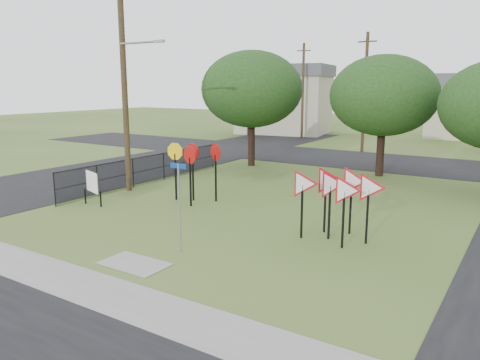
% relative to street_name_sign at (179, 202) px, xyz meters
% --- Properties ---
extents(ground, '(140.00, 140.00, 0.00)m').
position_rel_street_name_sign_xyz_m(ground, '(-0.48, 0.90, -1.62)').
color(ground, '#3E5821').
extents(sidewalk, '(30.00, 1.60, 0.02)m').
position_rel_street_name_sign_xyz_m(sidewalk, '(-0.48, -3.30, -1.61)').
color(sidewalk, gray).
rests_on(sidewalk, ground).
extents(planting_strip, '(30.00, 0.80, 0.02)m').
position_rel_street_name_sign_xyz_m(planting_strip, '(-0.48, -4.50, -1.61)').
color(planting_strip, '#3E5821').
rests_on(planting_strip, ground).
extents(street_left, '(8.00, 50.00, 0.02)m').
position_rel_street_name_sign_xyz_m(street_left, '(-12.48, 10.90, -1.61)').
color(street_left, black).
rests_on(street_left, ground).
extents(street_far, '(60.00, 8.00, 0.02)m').
position_rel_street_name_sign_xyz_m(street_far, '(-0.48, 20.90, -1.61)').
color(street_far, black).
rests_on(street_far, ground).
extents(curb_pad, '(2.00, 1.20, 0.02)m').
position_rel_street_name_sign_xyz_m(curb_pad, '(-0.48, -1.50, -1.61)').
color(curb_pad, gray).
rests_on(curb_pad, ground).
extents(street_name_sign, '(0.58, 0.06, 2.81)m').
position_rel_street_name_sign_xyz_m(street_name_sign, '(0.00, 0.00, 0.00)').
color(street_name_sign, gray).
rests_on(street_name_sign, ground).
extents(stop_sign_cluster, '(2.47, 1.54, 2.62)m').
position_rel_street_name_sign_xyz_m(stop_sign_cluster, '(-3.63, 5.30, 0.31)').
color(stop_sign_cluster, black).
rests_on(stop_sign_cluster, ground).
extents(yield_sign_cluster, '(3.05, 1.83, 2.43)m').
position_rel_street_name_sign_xyz_m(yield_sign_cluster, '(3.54, 3.85, 0.16)').
color(yield_sign_cluster, black).
rests_on(yield_sign_cluster, ground).
extents(info_board, '(1.13, 0.42, 1.47)m').
position_rel_street_name_sign_xyz_m(info_board, '(-6.93, 2.44, -0.64)').
color(info_board, black).
rests_on(info_board, ground).
extents(utility_pole_main, '(3.55, 0.33, 10.00)m').
position_rel_street_name_sign_xyz_m(utility_pole_main, '(-7.72, 5.39, 3.59)').
color(utility_pole_main, '#42321E').
rests_on(utility_pole_main, ground).
extents(far_pole_a, '(1.40, 0.24, 9.00)m').
position_rel_street_name_sign_xyz_m(far_pole_a, '(-2.48, 24.90, 2.98)').
color(far_pole_a, '#42321E').
rests_on(far_pole_a, ground).
extents(far_pole_c, '(1.40, 0.24, 9.00)m').
position_rel_street_name_sign_xyz_m(far_pole_c, '(-10.48, 30.90, 2.98)').
color(far_pole_c, '#42321E').
rests_on(far_pole_c, ground).
extents(fence_run, '(0.05, 11.55, 1.50)m').
position_rel_street_name_sign_xyz_m(fence_run, '(-8.08, 7.15, -0.84)').
color(fence_run, black).
rests_on(fence_run, ground).
extents(house_left, '(10.58, 8.88, 7.20)m').
position_rel_street_name_sign_xyz_m(house_left, '(-14.48, 34.90, 2.03)').
color(house_left, '#B8AE94').
rests_on(house_left, ground).
extents(house_mid, '(8.40, 8.40, 6.20)m').
position_rel_street_name_sign_xyz_m(house_mid, '(3.52, 40.90, 1.53)').
color(house_mid, '#B8AE94').
rests_on(house_mid, ground).
extents(tree_near_left, '(6.40, 6.40, 7.27)m').
position_rel_street_name_sign_xyz_m(tree_near_left, '(-6.48, 14.90, 3.24)').
color(tree_near_left, black).
rests_on(tree_near_left, ground).
extents(tree_near_mid, '(6.00, 6.00, 6.80)m').
position_rel_street_name_sign_xyz_m(tree_near_mid, '(1.52, 15.90, 2.92)').
color(tree_near_mid, black).
rests_on(tree_near_mid, ground).
extents(tree_far_left, '(6.80, 6.80, 7.73)m').
position_rel_street_name_sign_xyz_m(tree_far_left, '(-16.48, 30.90, 3.55)').
color(tree_far_left, black).
rests_on(tree_far_left, ground).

